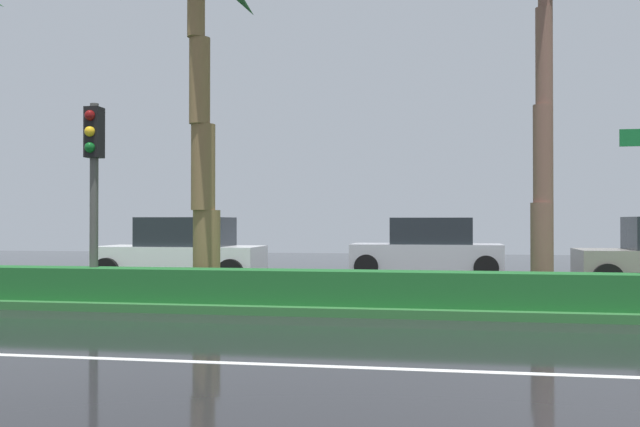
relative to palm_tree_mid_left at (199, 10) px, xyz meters
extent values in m
cube|color=black|center=(6.41, 1.53, -5.81)|extent=(90.00, 42.00, 0.10)
cube|color=white|center=(6.41, -5.47, -5.75)|extent=(81.00, 0.14, 0.01)
cube|color=#2D6B33|center=(6.41, 0.53, -5.68)|extent=(85.50, 4.00, 0.15)
cube|color=#1E6028|center=(6.41, -0.87, -5.31)|extent=(76.50, 0.70, 0.60)
cylinder|color=olive|center=(0.11, 0.18, -4.76)|extent=(0.54, 0.54, 1.69)
cylinder|color=olive|center=(0.06, 0.10, -3.08)|extent=(0.47, 0.47, 1.69)
cylinder|color=olive|center=(0.02, 0.02, -1.39)|extent=(0.41, 0.41, 1.69)
cylinder|color=brown|center=(6.50, 0.36, -4.70)|extent=(0.41, 0.41, 1.81)
cylinder|color=brown|center=(6.53, 0.39, -2.90)|extent=(0.36, 0.36, 1.81)
cylinder|color=brown|center=(6.56, 0.42, -1.09)|extent=(0.31, 0.31, 1.81)
cylinder|color=#4C4C47|center=(-1.79, -0.75, -3.76)|extent=(0.16, 0.16, 3.70)
cube|color=black|center=(-1.79, -0.75, -2.46)|extent=(0.28, 0.32, 0.96)
sphere|color=maroon|center=(-1.79, -0.92, -2.16)|extent=(0.20, 0.20, 0.20)
sphere|color=yellow|center=(-1.79, -0.92, -2.46)|extent=(0.20, 0.20, 0.20)
sphere|color=#0F591E|center=(-1.79, -0.92, -2.76)|extent=(0.20, 0.20, 0.20)
cube|color=white|center=(-2.17, 4.71, -5.16)|extent=(4.30, 1.76, 0.72)
cube|color=#1E2328|center=(-2.02, 4.71, -4.42)|extent=(2.30, 1.58, 0.76)
cylinder|color=black|center=(-3.82, 3.81, -5.42)|extent=(0.68, 0.22, 0.68)
cylinder|color=black|center=(-3.82, 5.61, -5.42)|extent=(0.68, 0.22, 0.68)
cylinder|color=black|center=(-0.52, 3.81, -5.42)|extent=(0.68, 0.22, 0.68)
cylinder|color=black|center=(-0.52, 5.61, -5.42)|extent=(0.68, 0.22, 0.68)
cube|color=silver|center=(4.18, 7.69, -5.16)|extent=(4.30, 1.76, 0.72)
cube|color=#1E2328|center=(4.33, 7.69, -4.42)|extent=(2.30, 1.58, 0.76)
cylinder|color=black|center=(2.53, 6.79, -5.42)|extent=(0.68, 0.22, 0.68)
cylinder|color=black|center=(2.53, 8.59, -5.42)|extent=(0.68, 0.22, 0.68)
cylinder|color=black|center=(5.83, 6.79, -5.42)|extent=(0.68, 0.22, 0.68)
cylinder|color=black|center=(5.83, 8.59, -5.42)|extent=(0.68, 0.22, 0.68)
cylinder|color=black|center=(8.28, 3.40, -5.42)|extent=(0.68, 0.22, 0.68)
cylinder|color=black|center=(8.28, 5.20, -5.42)|extent=(0.68, 0.22, 0.68)
camera|label=1|loc=(4.78, -13.34, -4.14)|focal=40.27mm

